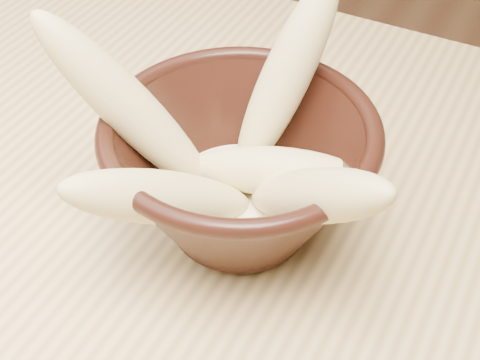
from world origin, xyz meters
TOP-DOWN VIEW (x-y plane):
  - bowl at (0.24, 0.07)m, footprint 0.19×0.19m
  - milk_puddle at (0.24, 0.07)m, footprint 0.11×0.11m
  - banana_upright at (0.24, 0.13)m, footprint 0.07×0.12m
  - banana_left at (0.17, 0.04)m, footprint 0.13×0.08m
  - banana_right at (0.30, 0.05)m, footprint 0.14×0.09m
  - banana_across at (0.26, 0.08)m, footprint 0.13×0.07m
  - banana_front at (0.21, 0.01)m, footprint 0.10×0.14m

SIDE VIEW (x-z plane):
  - milk_puddle at x=0.24m, z-range 0.78..0.79m
  - bowl at x=0.24m, z-range 0.76..0.86m
  - banana_across at x=0.26m, z-range 0.79..0.83m
  - banana_front at x=0.21m, z-range 0.77..0.88m
  - banana_right at x=0.30m, z-range 0.77..0.89m
  - banana_upright at x=0.24m, z-range 0.78..0.93m
  - banana_left at x=0.17m, z-range 0.78..0.93m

